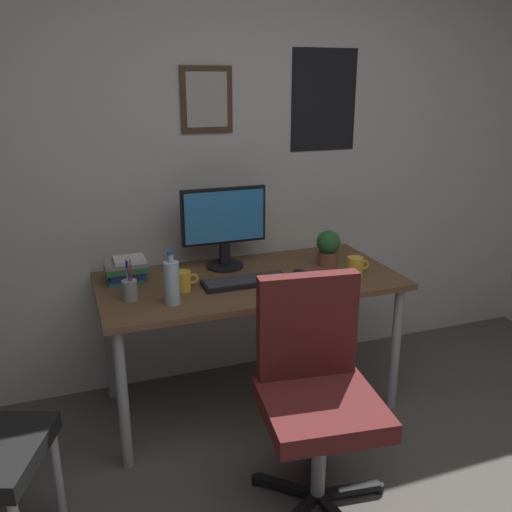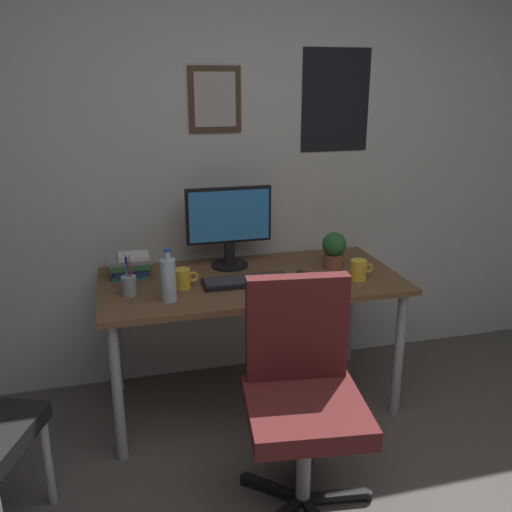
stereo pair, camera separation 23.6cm
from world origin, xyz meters
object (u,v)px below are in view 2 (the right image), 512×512
Objects in this scene: book_stack_left at (131,265)px; coffee_mug_far at (183,278)px; pen_cup at (129,285)px; keyboard at (246,281)px; office_chair at (302,385)px; monitor at (229,224)px; coffee_mug_near at (359,270)px; computer_mouse at (302,275)px; water_bottle at (168,279)px; potted_plant at (334,249)px.

coffee_mug_far is at bearing -43.88° from book_stack_left.
keyboard is at bearing 1.40° from pen_cup.
office_chair is 8.05× the size of coffee_mug_far.
monitor reaches higher than coffee_mug_near.
coffee_mug_near is at bearing 49.15° from office_chair.
computer_mouse is 0.29m from coffee_mug_near.
office_chair reaches higher than book_stack_left.
water_bottle reaches higher than office_chair.
monitor is 1.82× the size of water_bottle.
potted_plant is at bearing 60.35° from office_chair.
potted_plant is (0.91, 0.25, -0.00)m from water_bottle.
computer_mouse is (0.23, 0.67, 0.21)m from office_chair.
water_bottle is 0.22m from pen_cup.
coffee_mug_near is 1.17m from book_stack_left.
office_chair reaches higher than computer_mouse.
water_bottle reaches higher than computer_mouse.
water_bottle is at bearing 130.40° from office_chair.
coffee_mug_near is at bearing -32.38° from monitor.
coffee_mug_near is 0.63× the size of potted_plant.
pen_cup is at bearing -179.01° from computer_mouse.
coffee_mug_far is at bearing 176.59° from keyboard.
computer_mouse is at bearing -151.38° from potted_plant.
office_chair reaches higher than potted_plant.
keyboard is 0.54m from potted_plant.
office_chair reaches higher than keyboard.
book_stack_left is (-0.85, 0.25, 0.04)m from computer_mouse.
coffee_mug_near is at bearing 2.17° from water_bottle.
coffee_mug_far is (-0.29, -0.26, -0.19)m from monitor.
pen_cup is 0.94× the size of book_stack_left.
monitor reaches higher than water_bottle.
potted_plant is 1.09m from pen_cup.
coffee_mug_near is (0.57, -0.09, 0.04)m from keyboard.
potted_plant is (0.45, 0.79, 0.30)m from office_chair.
potted_plant is at bearing 103.32° from coffee_mug_near.
office_chair is 0.80m from coffee_mug_near.
water_bottle is 1.19× the size of book_stack_left.
potted_plant reaches higher than keyboard.
book_stack_left is (-1.12, 0.34, 0.01)m from coffee_mug_near.
water_bottle is at bearing -161.94° from keyboard.
water_bottle reaches higher than coffee_mug_far.
potted_plant is (0.22, 0.12, 0.09)m from computer_mouse.
book_stack_left is at bearing 163.07° from coffee_mug_near.
coffee_mug_far is (-0.88, 0.11, -0.00)m from coffee_mug_near.
monitor is at bearing 42.49° from coffee_mug_far.
coffee_mug_near is at bearing -7.15° from coffee_mug_far.
computer_mouse is at bearing 0.21° from keyboard.
office_chair is 3.76× the size of water_bottle.
coffee_mug_far is (0.08, 0.15, -0.06)m from water_bottle.
book_stack_left is (-0.53, -0.03, -0.18)m from monitor.
office_chair is 0.77m from water_bottle.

